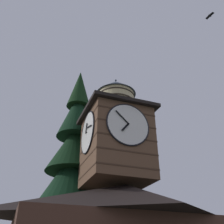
{
  "coord_description": "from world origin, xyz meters",
  "views": [
    {
      "loc": [
        8.97,
        14.78,
        1.67
      ],
      "look_at": [
        2.85,
        -1.57,
        11.5
      ],
      "focal_mm": 43.56,
      "sensor_mm": 36.0,
      "label": 1
    }
  ],
  "objects_px": {
    "flying_bird_high": "(210,16)",
    "clock_tower": "(116,135)",
    "pine_tree_behind": "(73,180)",
    "moon": "(96,194)"
  },
  "relations": [
    {
      "from": "moon",
      "to": "flying_bird_high",
      "type": "distance_m",
      "value": 46.3
    },
    {
      "from": "clock_tower",
      "to": "moon",
      "type": "height_order",
      "value": "moon"
    },
    {
      "from": "clock_tower",
      "to": "moon",
      "type": "distance_m",
      "value": 42.27
    },
    {
      "from": "moon",
      "to": "clock_tower",
      "type": "bearing_deg",
      "value": 74.73
    },
    {
      "from": "moon",
      "to": "flying_bird_high",
      "type": "xyz_separation_m",
      "value": [
        5.12,
        45.84,
        3.95
      ]
    },
    {
      "from": "flying_bird_high",
      "to": "pine_tree_behind",
      "type": "bearing_deg",
      "value": -50.56
    },
    {
      "from": "clock_tower",
      "to": "pine_tree_behind",
      "type": "bearing_deg",
      "value": -65.1
    },
    {
      "from": "flying_bird_high",
      "to": "clock_tower",
      "type": "bearing_deg",
      "value": -42.08
    },
    {
      "from": "pine_tree_behind",
      "to": "flying_bird_high",
      "type": "height_order",
      "value": "flying_bird_high"
    },
    {
      "from": "pine_tree_behind",
      "to": "clock_tower",
      "type": "bearing_deg",
      "value": 114.9
    }
  ]
}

